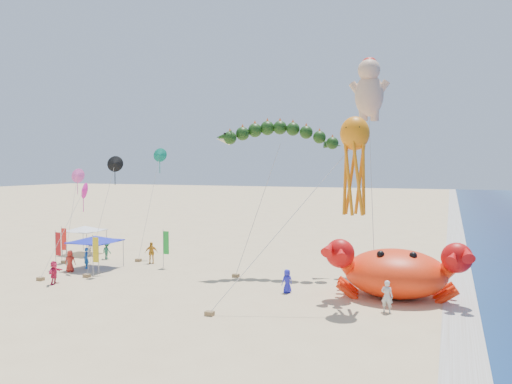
% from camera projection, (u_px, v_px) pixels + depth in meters
% --- Properties ---
extents(ground, '(320.00, 320.00, 0.00)m').
position_uv_depth(ground, '(272.00, 288.00, 34.35)').
color(ground, '#D1B784').
rests_on(ground, ground).
extents(foam_strip, '(320.00, 320.00, 0.00)m').
position_uv_depth(foam_strip, '(460.00, 306.00, 29.99)').
color(foam_strip, silver).
rests_on(foam_strip, ground).
extents(crab_inflatable, '(8.75, 6.25, 3.83)m').
position_uv_depth(crab_inflatable, '(395.00, 271.00, 31.78)').
color(crab_inflatable, '#FF310D').
rests_on(crab_inflatable, ground).
extents(dragon_kite, '(9.50, 5.38, 11.62)m').
position_uv_depth(dragon_kite, '(279.00, 138.00, 38.63)').
color(dragon_kite, black).
rests_on(dragon_kite, ground).
extents(cherub_kite, '(2.64, 5.62, 16.99)m').
position_uv_depth(cherub_kite, '(369.00, 88.00, 39.52)').
color(cherub_kite, '#DDAC87').
rests_on(cherub_kite, ground).
extents(octopus_kite, '(8.27, 5.98, 11.35)m').
position_uv_depth(octopus_kite, '(354.00, 158.00, 29.61)').
color(octopus_kite, orange).
rests_on(octopus_kite, ground).
extents(canopy_blue, '(3.73, 3.73, 2.71)m').
position_uv_depth(canopy_blue, '(95.00, 239.00, 40.79)').
color(canopy_blue, gray).
rests_on(canopy_blue, ground).
extents(canopy_white, '(3.40, 3.40, 2.71)m').
position_uv_depth(canopy_white, '(85.00, 228.00, 47.61)').
color(canopy_white, gray).
rests_on(canopy_white, ground).
extents(feather_flags, '(9.80, 4.98, 3.20)m').
position_uv_depth(feather_flags, '(95.00, 245.00, 40.48)').
color(feather_flags, gray).
rests_on(feather_flags, ground).
extents(beachgoers, '(28.79, 11.38, 1.86)m').
position_uv_depth(beachgoers, '(127.00, 261.00, 39.68)').
color(beachgoers, white).
rests_on(beachgoers, ground).
extents(small_kites, '(7.58, 11.32, 10.11)m').
position_uv_depth(small_kites, '(108.00, 180.00, 42.28)').
color(small_kites, '#F953AF').
rests_on(small_kites, ground).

